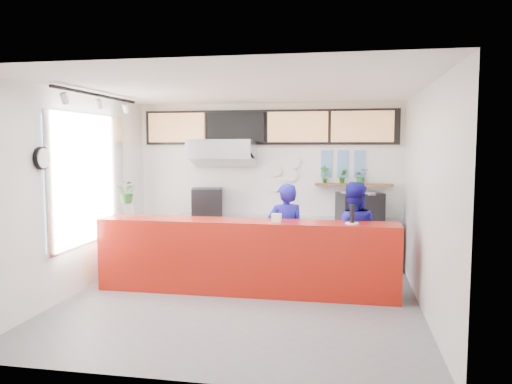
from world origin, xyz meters
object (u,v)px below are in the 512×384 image
Objects in this scene: service_counter at (246,257)px; espresso_machine at (360,206)px; panini_oven at (207,202)px; pepper_mill at (352,214)px; staff_center at (286,235)px; staff_right at (352,236)px.

service_counter is 6.07× the size of espresso_machine.
espresso_machine is at bearing -13.78° from panini_oven.
pepper_mill is (2.67, -1.84, 0.10)m from panini_oven.
espresso_machine is at bearing -149.97° from staff_center.
staff_center reaches higher than espresso_machine.
service_counter is 2.70× the size of staff_right.
espresso_machine is 0.46× the size of staff_center.
panini_oven reaches higher than service_counter.
service_counter is 16.84× the size of pepper_mill.
staff_right reaches higher than pepper_mill.
pepper_mill is (-0.15, -1.84, 0.11)m from espresso_machine.
panini_oven is at bearing -58.02° from staff_center.
staff_right is (1.57, 0.46, 0.28)m from service_counter.
staff_center is 6.10× the size of pepper_mill.
service_counter is 8.00× the size of panini_oven.
espresso_machine is at bearing -98.56° from staff_right.
espresso_machine is 0.45× the size of staff_right.
pepper_mill is (1.56, -0.04, 0.70)m from service_counter.
staff_center is 1.21m from pepper_mill.
staff_center reaches higher than pepper_mill.
panini_oven is at bearing 121.63° from service_counter.
pepper_mill is (1.02, -0.50, 0.43)m from staff_center.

